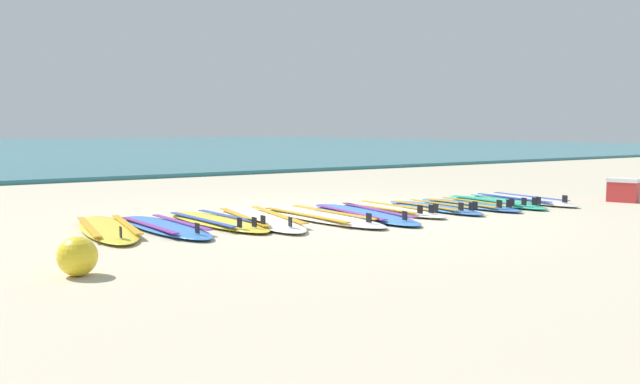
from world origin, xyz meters
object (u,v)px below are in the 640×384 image
surfboard_2 (216,221)px  beach_ball (77,256)px  surfboard_8 (468,205)px  surfboard_9 (495,202)px  surfboard_6 (388,209)px  surfboard_10 (521,199)px  surfboard_1 (165,227)px  surfboard_7 (434,207)px  surfboard_3 (261,219)px  surfboard_0 (108,229)px  cooler_box (623,190)px  surfboard_5 (363,214)px  surfboard_4 (319,216)px

surfboard_2 → beach_ball: bearing=-137.1°
surfboard_8 → surfboard_9: 0.62m
surfboard_6 → surfboard_10: bearing=-4.8°
surfboard_6 → surfboard_9: 1.99m
surfboard_6 → beach_ball: bearing=-160.0°
surfboard_9 → beach_ball: beach_ball is taller
surfboard_1 → surfboard_7: size_ratio=1.15×
surfboard_8 → surfboard_9: size_ratio=0.92×
surfboard_6 → surfboard_3: bearing=174.4°
surfboard_0 → surfboard_8: size_ratio=1.22×
surfboard_1 → surfboard_3: (1.25, -0.02, -0.00)m
surfboard_10 → beach_ball: 7.37m
surfboard_7 → surfboard_2: bearing=171.4°
surfboard_3 → surfboard_9: bearing=-6.0°
surfboard_6 → surfboard_10: (2.61, -0.22, -0.00)m
surfboard_2 → surfboard_3: bearing=-10.8°
cooler_box → surfboard_1: bearing=169.2°
surfboard_10 → cooler_box: (1.33, -0.92, 0.16)m
surfboard_2 → surfboard_8: (3.85, -0.55, 0.00)m
surfboard_0 → surfboard_6: 3.80m
surfboard_3 → surfboard_8: bearing=-7.6°
surfboard_5 → surfboard_6: same height
surfboard_5 → surfboard_0: bearing=169.2°
surfboard_0 → surfboard_6: same height
surfboard_6 → surfboard_10: 2.62m
surfboard_9 → cooler_box: cooler_box is taller
cooler_box → surfboard_0: bearing=168.4°
surfboard_7 → beach_ball: size_ratio=6.07×
surfboard_1 → surfboard_6: (3.18, -0.21, 0.00)m
surfboard_9 → beach_ball: 6.76m
surfboard_6 → beach_ball: beach_ball is taller
surfboard_1 → surfboard_9: bearing=-4.8°
surfboard_9 → surfboard_10: 0.63m
surfboard_0 → surfboard_3: same height
surfboard_4 → beach_ball: beach_ball is taller
surfboard_6 → beach_ball: 4.91m
surfboard_0 → cooler_box: cooler_box is taller
surfboard_0 → beach_ball: (-0.84, -2.12, 0.12)m
surfboard_6 → surfboard_7: bearing=-15.0°
surfboard_4 → surfboard_2: bearing=164.9°
surfboard_5 → surfboard_7: (1.28, -0.02, 0.00)m
surfboard_5 → surfboard_10: bearing=-0.9°
surfboard_4 → surfboard_3: bearing=161.8°
surfboard_2 → surfboard_5: (1.92, -0.47, -0.00)m
surfboard_0 → surfboard_7: 4.52m
surfboard_5 → surfboard_6: (0.57, 0.17, 0.00)m
surfboard_6 → surfboard_8: 1.38m
surfboard_2 → surfboard_8: 3.89m
surfboard_10 → surfboard_3: bearing=174.8°
surfboard_0 → surfboard_8: bearing=-7.7°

